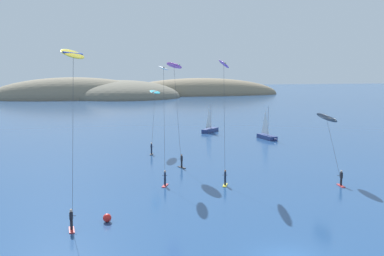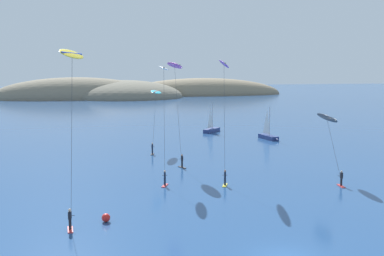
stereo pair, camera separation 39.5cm
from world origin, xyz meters
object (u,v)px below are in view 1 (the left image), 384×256
at_px(kitesurfer_purple, 224,72).
at_px(kitesurfer_magenta, 174,72).
at_px(sailboat_near, 268,136).
at_px(marker_buoy, 107,218).
at_px(kitesurfer_yellow, 73,67).
at_px(kitesurfer_cyan, 155,96).
at_px(sailboat_far, 211,129).
at_px(kitesurfer_white, 164,78).
at_px(kitesurfer_black, 328,122).

height_order(kitesurfer_purple, kitesurfer_magenta, kitesurfer_purple).
height_order(sailboat_near, marker_buoy, sailboat_near).
xyz_separation_m(kitesurfer_yellow, marker_buoy, (2.33, -0.47, -12.15)).
distance_m(kitesurfer_cyan, kitesurfer_magenta, 11.82).
xyz_separation_m(sailboat_far, kitesurfer_purple, (-8.92, -37.27, 11.39)).
bearing_deg(kitesurfer_white, kitesurfer_yellow, -122.77).
distance_m(sailboat_near, marker_buoy, 49.54).
bearing_deg(kitesurfer_purple, sailboat_near, 58.00).
bearing_deg(kitesurfer_yellow, kitesurfer_magenta, 60.70).
distance_m(sailboat_near, kitesurfer_cyan, 22.71).
bearing_deg(kitesurfer_white, sailboat_far, 66.33).
distance_m(kitesurfer_white, marker_buoy, 20.59).
bearing_deg(kitesurfer_magenta, kitesurfer_purple, -66.64).
height_order(sailboat_far, kitesurfer_yellow, kitesurfer_yellow).
relative_size(kitesurfer_yellow, marker_buoy, 19.97).
height_order(sailboat_far, kitesurfer_purple, kitesurfer_purple).
bearing_deg(marker_buoy, kitesurfer_yellow, 168.67).
relative_size(sailboat_near, marker_buoy, 8.53).
bearing_deg(kitesurfer_yellow, kitesurfer_cyan, 70.77).
xyz_separation_m(kitesurfer_yellow, kitesurfer_black, (27.53, 9.78, -6.15)).
relative_size(sailboat_near, kitesurfer_white, 0.47).
bearing_deg(kitesurfer_white, sailboat_near, 46.31).
bearing_deg(kitesurfer_cyan, kitesurfer_white, -95.71).
relative_size(kitesurfer_purple, marker_buoy, 19.14).
xyz_separation_m(kitesurfer_purple, kitesurfer_black, (11.15, -3.51, -5.68)).
xyz_separation_m(kitesurfer_magenta, kitesurfer_white, (-2.65, -6.97, -0.67)).
height_order(sailboat_near, kitesurfer_white, kitesurfer_white).
height_order(kitesurfer_cyan, kitesurfer_white, kitesurfer_white).
bearing_deg(marker_buoy, kitesurfer_magenta, 65.90).
relative_size(kitesurfer_purple, kitesurfer_magenta, 1.01).
relative_size(sailboat_far, kitesurfer_purple, 0.43).
relative_size(sailboat_far, kitesurfer_black, 0.76).
distance_m(sailboat_near, kitesurfer_white, 34.31).
xyz_separation_m(kitesurfer_purple, marker_buoy, (-14.06, -13.75, -11.68)).
height_order(kitesurfer_cyan, kitesurfer_yellow, kitesurfer_yellow).
height_order(kitesurfer_magenta, marker_buoy, kitesurfer_magenta).
xyz_separation_m(sailboat_far, kitesurfer_black, (2.23, -40.78, 5.71)).
bearing_deg(sailboat_far, kitesurfer_magenta, -114.36).
bearing_deg(kitesurfer_magenta, kitesurfer_yellow, -119.30).
bearing_deg(kitesurfer_white, kitesurfer_black, -17.37).
bearing_deg(kitesurfer_black, kitesurfer_white, 162.63).
height_order(kitesurfer_white, marker_buoy, kitesurfer_white).
height_order(kitesurfer_yellow, kitesurfer_white, kitesurfer_yellow).
distance_m(kitesurfer_purple, kitesurfer_white, 6.88).
height_order(sailboat_far, kitesurfer_cyan, kitesurfer_cyan).
bearing_deg(sailboat_far, kitesurfer_black, -86.88).
bearing_deg(marker_buoy, kitesurfer_white, 64.49).
bearing_deg(kitesurfer_purple, sailboat_far, 76.54).
relative_size(kitesurfer_magenta, kitesurfer_white, 1.04).
relative_size(sailboat_far, marker_buoy, 8.14).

